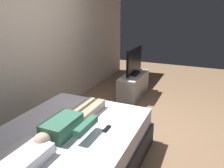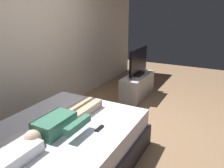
{
  "view_description": "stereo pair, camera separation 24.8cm",
  "coord_description": "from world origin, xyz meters",
  "px_view_note": "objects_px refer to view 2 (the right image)",
  "views": [
    {
      "loc": [
        -2.85,
        -0.89,
        1.87
      ],
      "look_at": [
        0.33,
        0.51,
        0.69
      ],
      "focal_mm": 35.43,
      "sensor_mm": 36.0,
      "label": 1
    },
    {
      "loc": [
        -2.74,
        -1.12,
        1.87
      ],
      "look_at": [
        0.33,
        0.51,
        0.69
      ],
      "focal_mm": 35.43,
      "sensor_mm": 36.0,
      "label": 2
    }
  ],
  "objects_px": {
    "person": "(63,120)",
    "remote": "(99,128)",
    "tv_stand": "(137,86)",
    "pillow": "(12,154)",
    "bed": "(62,147)",
    "tv": "(138,62)"
  },
  "relations": [
    {
      "from": "bed",
      "to": "person",
      "type": "distance_m",
      "value": 0.36
    },
    {
      "from": "tv_stand",
      "to": "person",
      "type": "bearing_deg",
      "value": -178.4
    },
    {
      "from": "tv",
      "to": "person",
      "type": "bearing_deg",
      "value": -178.4
    },
    {
      "from": "tv_stand",
      "to": "tv",
      "type": "bearing_deg",
      "value": 180.0
    },
    {
      "from": "pillow",
      "to": "tv",
      "type": "relative_size",
      "value": 0.55
    },
    {
      "from": "pillow",
      "to": "remote",
      "type": "xyz_separation_m",
      "value": [
        0.85,
        -0.43,
        -0.05
      ]
    },
    {
      "from": "bed",
      "to": "person",
      "type": "bearing_deg",
      "value": -39.73
    },
    {
      "from": "person",
      "to": "bed",
      "type": "bearing_deg",
      "value": 140.27
    },
    {
      "from": "remote",
      "to": "tv_stand",
      "type": "height_order",
      "value": "remote"
    },
    {
      "from": "person",
      "to": "remote",
      "type": "distance_m",
      "value": 0.44
    },
    {
      "from": "bed",
      "to": "tv_stand",
      "type": "distance_m",
      "value": 2.61
    },
    {
      "from": "pillow",
      "to": "tv_stand",
      "type": "distance_m",
      "value": 3.3
    },
    {
      "from": "pillow",
      "to": "bed",
      "type": "bearing_deg",
      "value": 0.0
    },
    {
      "from": "bed",
      "to": "person",
      "type": "height_order",
      "value": "person"
    },
    {
      "from": "remote",
      "to": "tv",
      "type": "bearing_deg",
      "value": 11.11
    },
    {
      "from": "bed",
      "to": "pillow",
      "type": "xyz_separation_m",
      "value": [
        -0.67,
        0.0,
        0.34
      ]
    },
    {
      "from": "tv_stand",
      "to": "tv",
      "type": "distance_m",
      "value": 0.53
    },
    {
      "from": "pillow",
      "to": "person",
      "type": "height_order",
      "value": "person"
    },
    {
      "from": "person",
      "to": "tv",
      "type": "relative_size",
      "value": 1.43
    },
    {
      "from": "pillow",
      "to": "person",
      "type": "xyz_separation_m",
      "value": [
        0.7,
        -0.02,
        0.02
      ]
    },
    {
      "from": "person",
      "to": "tv_stand",
      "type": "bearing_deg",
      "value": 1.6
    },
    {
      "from": "person",
      "to": "tv_stand",
      "type": "relative_size",
      "value": 1.15
    }
  ]
}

